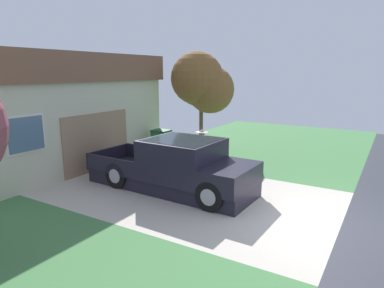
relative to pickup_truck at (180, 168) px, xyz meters
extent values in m
cube|color=#BBB2A3|center=(-0.14, -0.01, -0.75)|extent=(5.20, 9.00, 0.06)
cube|color=#437942|center=(8.46, -0.01, -0.75)|extent=(12.00, 9.00, 0.06)
cube|color=black|center=(0.01, 0.40, -0.51)|extent=(1.92, 5.31, 0.42)
cube|color=black|center=(0.00, -0.08, 0.29)|extent=(1.97, 2.14, 1.16)
cube|color=#1E2833|center=(0.00, -0.08, 0.63)|extent=(1.74, 1.96, 0.49)
cube|color=black|center=(-0.05, -1.67, 0.00)|extent=(1.94, 1.17, 0.60)
cube|color=black|center=(0.06, 2.00, -0.27)|extent=(1.97, 2.13, 0.06)
cube|color=black|center=(0.98, 1.97, -0.03)|extent=(0.13, 2.07, 0.53)
cube|color=black|center=(-0.86, 2.02, -0.03)|extent=(0.13, 2.07, 0.53)
cube|color=black|center=(0.09, 3.00, -0.03)|extent=(1.91, 0.12, 0.53)
cube|color=black|center=(1.03, -0.84, 0.54)|extent=(0.11, 0.18, 0.20)
cylinder|color=black|center=(0.77, -1.53, -0.32)|extent=(0.29, 0.81, 0.80)
cylinder|color=#9E9EA3|center=(0.77, -1.53, -0.32)|extent=(0.29, 0.45, 0.44)
cylinder|color=black|center=(-0.87, -1.48, -0.32)|extent=(0.29, 0.81, 0.80)
cylinder|color=#9E9EA3|center=(-0.87, -1.48, -0.32)|extent=(0.29, 0.45, 0.44)
cylinder|color=black|center=(0.88, 1.76, -0.32)|extent=(0.29, 0.81, 0.80)
cylinder|color=#9E9EA3|center=(0.88, 1.76, -0.32)|extent=(0.29, 0.45, 0.44)
cylinder|color=black|center=(-0.77, 1.81, -0.32)|extent=(0.29, 0.81, 0.80)
cylinder|color=#9E9EA3|center=(-0.77, 1.81, -0.32)|extent=(0.29, 0.45, 0.44)
cylinder|color=navy|center=(1.74, 0.21, -0.29)|extent=(0.13, 0.13, 0.84)
cylinder|color=navy|center=(1.42, 0.12, -0.29)|extent=(0.13, 0.13, 0.84)
cylinder|color=#E55959|center=(1.58, 0.17, 0.37)|extent=(0.30, 0.30, 0.56)
cylinder|color=brown|center=(1.75, 0.21, 0.34)|extent=(0.09, 0.09, 0.57)
cylinder|color=brown|center=(1.41, 0.12, 0.34)|extent=(0.09, 0.09, 0.57)
sphere|color=brown|center=(1.58, 0.17, 0.77)|extent=(0.20, 0.20, 0.20)
cylinder|color=#BCB2A3|center=(1.58, 0.17, 0.82)|extent=(0.43, 0.43, 0.01)
cone|color=#BCB2A3|center=(1.58, 0.17, 0.87)|extent=(0.21, 0.21, 0.11)
cube|color=beige|center=(1.34, -0.02, -0.62)|extent=(0.32, 0.20, 0.19)
torus|color=beige|center=(1.34, -0.02, -0.48)|extent=(0.29, 0.02, 0.29)
cube|color=beige|center=(-0.04, 7.21, 0.87)|extent=(8.37, 6.77, 3.17)
cube|color=brown|center=(-0.04, 7.21, 2.95)|extent=(8.71, 7.04, 1.00)
cube|color=#93755B|center=(0.36, 3.79, 0.32)|extent=(3.02, 0.06, 2.07)
cube|color=slate|center=(-2.36, 3.79, 1.03)|extent=(1.10, 0.05, 1.00)
cube|color=silver|center=(-2.36, 3.81, 1.03)|extent=(1.23, 0.02, 1.12)
cylinder|color=brown|center=(5.17, 2.22, 0.35)|extent=(0.17, 0.17, 2.13)
sphere|color=brown|center=(5.16, 2.37, 2.17)|extent=(1.81, 1.81, 1.81)
sphere|color=brown|center=(5.47, 1.92, 2.01)|extent=(2.14, 2.14, 2.14)
sphere|color=brown|center=(5.10, 2.40, 2.51)|extent=(2.35, 2.35, 2.35)
cube|color=#286B38|center=(3.22, 3.05, -0.16)|extent=(0.58, 0.68, 0.93)
cube|color=#1C4A27|center=(3.22, 3.05, 0.35)|extent=(0.60, 0.71, 0.10)
cylinder|color=black|center=(3.00, 2.78, -0.63)|extent=(0.05, 0.18, 0.18)
cylinder|color=black|center=(3.44, 2.78, -0.63)|extent=(0.05, 0.18, 0.18)
camera|label=1|loc=(-8.15, -5.31, 2.80)|focal=31.75mm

